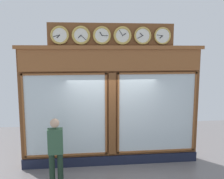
{
  "coord_description": "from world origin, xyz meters",
  "views": [
    {
      "loc": [
        0.8,
        7.06,
        3.29
      ],
      "look_at": [
        0.0,
        0.0,
        2.22
      ],
      "focal_mm": 41.25,
      "sensor_mm": 36.0,
      "label": 1
    }
  ],
  "objects": [
    {
      "name": "shop_facade",
      "position": [
        0.0,
        -0.12,
        1.79
      ],
      "size": [
        5.2,
        0.42,
        4.03
      ],
      "color": "brown",
      "rests_on": "ground_plane"
    },
    {
      "name": "pedestrian",
      "position": [
        1.49,
        0.99,
        0.93
      ],
      "size": [
        0.37,
        0.24,
        1.69
      ],
      "color": "#1C2F21",
      "rests_on": "ground_plane"
    }
  ]
}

